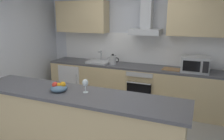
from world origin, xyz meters
TOP-DOWN VIEW (x-y plane):
  - wall_back at (0.00, 1.93)m, footprint 5.36×0.12m
  - backsplash_tile at (0.00, 1.86)m, footprint 3.70×0.02m
  - counter_back at (0.00, 1.55)m, footprint 3.84×0.60m
  - counter_island at (-0.12, -0.57)m, footprint 2.88×0.64m
  - upper_cabinets at (0.00, 1.70)m, footprint 3.78×0.32m
  - oven at (0.24, 1.52)m, footprint 0.60×0.62m
  - refrigerator at (-1.42, 1.52)m, footprint 0.58×0.60m
  - microwave at (1.25, 1.49)m, footprint 0.50×0.38m
  - sink at (-0.79, 1.53)m, footprint 0.50×0.40m
  - kettle at (-0.43, 1.49)m, footprint 0.29×0.15m
  - range_hood at (0.24, 1.65)m, footprint 0.62×0.45m
  - wine_glass at (0.01, -0.50)m, footprint 0.08×0.08m
  - fruit_bowl at (-0.34, -0.59)m, footprint 0.22×0.22m
  - chopping_board at (0.82, 1.50)m, footprint 0.36×0.25m

SIDE VIEW (x-z plane):
  - refrigerator at x=-1.42m, z-range 0.00..0.85m
  - counter_back at x=0.00m, z-range 0.00..0.90m
  - oven at x=0.24m, z-range 0.06..0.86m
  - counter_island at x=-0.12m, z-range 0.01..1.00m
  - chopping_board at x=0.82m, z-range 0.90..0.92m
  - sink at x=-0.79m, z-range 0.80..1.06m
  - kettle at x=-0.43m, z-range 0.89..1.13m
  - fruit_bowl at x=-0.34m, z-range 0.97..1.11m
  - microwave at x=1.25m, z-range 0.90..1.20m
  - wine_glass at x=0.01m, z-range 1.03..1.20m
  - backsplash_tile at x=0.00m, z-range 0.90..1.56m
  - wall_back at x=0.00m, z-range 0.00..2.60m
  - range_hood at x=0.24m, z-range 1.43..2.15m
  - upper_cabinets at x=0.00m, z-range 1.56..2.26m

